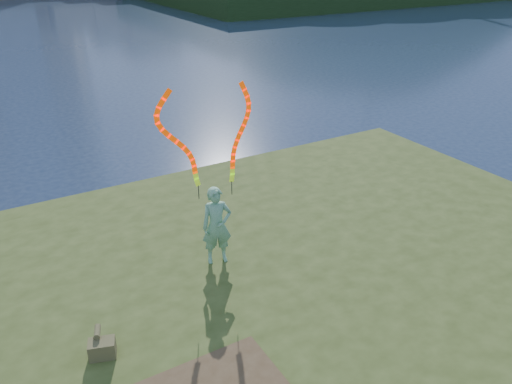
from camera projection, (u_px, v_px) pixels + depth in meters
ground at (236, 307)px, 10.48m from camera, size 320.00×320.00×0.00m
grassy_knoll at (299, 366)px, 8.55m from camera, size 20.00×18.00×0.80m
woman_with_ribbons at (216, 201)px, 10.03m from camera, size 2.03×0.63×4.08m
canvas_bag at (102, 347)px, 8.08m from camera, size 0.49×0.55×0.40m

